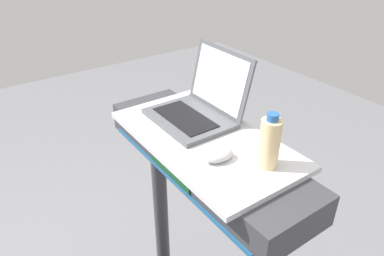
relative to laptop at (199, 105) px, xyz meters
The scene contains 4 objects.
desk_board 0.15m from the laptop, 28.86° to the right, with size 0.70×0.38×0.02m, color silver.
laptop is the anchor object (origin of this frame).
computer_mouse 0.29m from the laptop, 23.50° to the right, with size 0.06×0.10×0.03m, color #B2B2B7.
water_bottle 0.37m from the laptop, ahead, with size 0.06×0.06×0.18m.
Camera 1 is at (0.85, 0.06, 1.86)m, focal length 33.71 mm.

